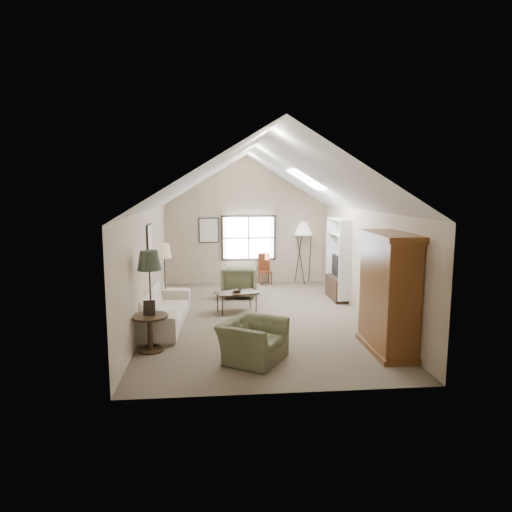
{
  "coord_description": "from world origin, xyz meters",
  "views": [
    {
      "loc": [
        -1.01,
        -10.3,
        3.0
      ],
      "look_at": [
        0.0,
        0.4,
        1.4
      ],
      "focal_mm": 32.0,
      "sensor_mm": 36.0,
      "label": 1
    }
  ],
  "objects": [
    {
      "name": "bowl",
      "position": [
        -0.46,
        0.51,
        0.54
      ],
      "size": [
        0.29,
        0.29,
        0.06
      ],
      "primitive_type": "imported",
      "rotation": [
        0.0,
        0.0,
        0.28
      ],
      "color": "#352616",
      "rests_on": "coffee_table"
    },
    {
      "name": "sofa",
      "position": [
        -2.2,
        -0.4,
        0.4
      ],
      "size": [
        1.21,
        2.77,
        0.79
      ],
      "primitive_type": "imported",
      "rotation": [
        0.0,
        0.0,
        1.51
      ],
      "color": "beige",
      "rests_on": "ground"
    },
    {
      "name": "media_console",
      "position": [
        2.32,
        1.6,
        0.3
      ],
      "size": [
        0.34,
        1.18,
        0.6
      ],
      "primitive_type": "cube",
      "color": "#382316",
      "rests_on": "ground"
    },
    {
      "name": "window",
      "position": [
        0.1,
        3.96,
        1.45
      ],
      "size": [
        1.72,
        0.08,
        1.42
      ],
      "primitive_type": "cube",
      "color": "black",
      "rests_on": "room_shell"
    },
    {
      "name": "wall_art",
      "position": [
        -1.88,
        1.94,
        1.73
      ],
      "size": [
        1.97,
        3.71,
        0.88
      ],
      "color": "black",
      "rests_on": "room_shell"
    },
    {
      "name": "tan_lamp",
      "position": [
        -2.2,
        0.8,
        0.85
      ],
      "size": [
        0.36,
        0.36,
        1.7
      ],
      "primitive_type": null,
      "rotation": [
        0.0,
        0.0,
        -0.06
      ],
      "color": "tan",
      "rests_on": "ground"
    },
    {
      "name": "side_table",
      "position": [
        -2.2,
        -2.0,
        0.34
      ],
      "size": [
        0.72,
        0.72,
        0.68
      ],
      "primitive_type": "cylinder",
      "rotation": [
        0.0,
        0.0,
        -0.06
      ],
      "color": "#352615",
      "rests_on": "ground"
    },
    {
      "name": "armoire",
      "position": [
        2.18,
        -2.4,
        1.1
      ],
      "size": [
        0.6,
        1.5,
        2.2
      ],
      "primitive_type": "cube",
      "color": "brown",
      "rests_on": "ground"
    },
    {
      "name": "tv_panel",
      "position": [
        2.32,
        1.6,
        0.92
      ],
      "size": [
        0.05,
        0.9,
        0.55
      ],
      "primitive_type": "cube",
      "color": "black",
      "rests_on": "media_console"
    },
    {
      "name": "armchair_far",
      "position": [
        -0.31,
        2.14,
        0.44
      ],
      "size": [
        1.05,
        1.07,
        0.88
      ],
      "primitive_type": "imported",
      "rotation": [
        0.0,
        0.0,
        3.03
      ],
      "color": "#5A6546",
      "rests_on": "ground"
    },
    {
      "name": "coffee_table",
      "position": [
        -0.46,
        0.51,
        0.25
      ],
      "size": [
        1.1,
        0.8,
        0.51
      ],
      "primitive_type": "cube",
      "rotation": [
        0.0,
        0.0,
        0.28
      ],
      "color": "#3A2917",
      "rests_on": "ground"
    },
    {
      "name": "tv_alcove",
      "position": [
        2.34,
        1.6,
        1.15
      ],
      "size": [
        0.32,
        1.3,
        2.1
      ],
      "primitive_type": "cube",
      "color": "white",
      "rests_on": "ground"
    },
    {
      "name": "room_shell",
      "position": [
        0.0,
        0.0,
        3.21
      ],
      "size": [
        5.01,
        8.01,
        4.0
      ],
      "color": "#6E614E",
      "rests_on": "ground"
    },
    {
      "name": "dark_lamp",
      "position": [
        -2.2,
        -1.8,
        0.95
      ],
      "size": [
        0.48,
        0.48,
        1.89
      ],
      "primitive_type": null,
      "rotation": [
        0.0,
        0.0,
        -0.06
      ],
      "color": "black",
      "rests_on": "ground"
    },
    {
      "name": "armchair_near",
      "position": [
        -0.34,
        -2.65,
        0.35
      ],
      "size": [
        1.38,
        1.42,
        0.7
      ],
      "primitive_type": "imported",
      "rotation": [
        0.0,
        0.0,
        1.01
      ],
      "color": "#585E42",
      "rests_on": "ground"
    },
    {
      "name": "side_chair",
      "position": [
        0.6,
        3.7,
        0.48
      ],
      "size": [
        0.43,
        0.43,
        0.97
      ],
      "primitive_type": "cube",
      "rotation": [
        0.0,
        0.0,
        0.16
      ],
      "color": "brown",
      "rests_on": "ground"
    },
    {
      "name": "skylight",
      "position": [
        1.3,
        0.9,
        3.22
      ],
      "size": [
        0.8,
        1.2,
        0.52
      ],
      "primitive_type": null,
      "color": "white",
      "rests_on": "room_shell"
    },
    {
      "name": "tripod_lamp",
      "position": [
        1.8,
        3.7,
        1.0
      ],
      "size": [
        0.77,
        0.77,
        1.99
      ],
      "primitive_type": null,
      "rotation": [
        0.0,
        0.0,
        -0.43
      ],
      "color": "silver",
      "rests_on": "ground"
    }
  ]
}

